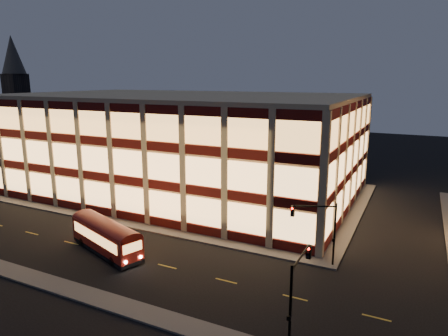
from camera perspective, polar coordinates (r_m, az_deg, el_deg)
The scene contains 10 objects.
ground at distance 47.84m, azimuth -14.04°, elevation -8.22°, with size 200.00×200.00×0.00m, color black.
sidewalk_office_south at distance 50.41m, azimuth -15.94°, elevation -7.15°, with size 54.00×2.00×0.15m, color #514F4C.
sidewalk_office_east at distance 53.78m, azimuth 18.16°, elevation -6.05°, with size 2.00×30.00×0.15m, color #514F4C.
sidewalk_near at distance 39.73m, azimuth -26.54°, elevation -13.56°, with size 100.00×2.00×0.15m, color #514F4C.
office_building at distance 60.87m, azimuth -6.23°, elevation 3.62°, with size 50.45×30.45×14.50m.
church_tower at distance 124.09m, azimuth -27.32°, elevation 7.69°, with size 5.00×5.00×18.00m, color #2D2621.
church_spire at distance 124.01m, azimuth -27.99°, elevation 14.13°, with size 6.00×6.00×10.00m, color #4C473F.
traffic_signal_far at distance 36.95m, azimuth 13.45°, elevation -7.69°, with size 3.79×1.87×6.00m.
traffic_signal_near at distance 26.64m, azimuth 10.50°, elevation -15.83°, with size 0.32×4.45×6.00m.
trolley_bus at distance 41.18m, azimuth -16.50°, elevation -9.14°, with size 9.90×5.48×3.27m.
Camera 1 is at (29.53, -33.71, 16.74)m, focal length 32.00 mm.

